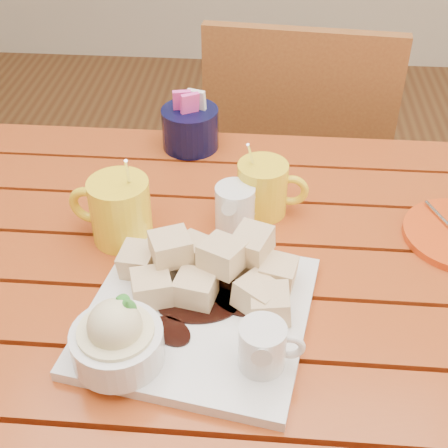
# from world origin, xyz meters

# --- Properties ---
(table) EXTENTS (1.20, 0.79, 0.75)m
(table) POSITION_xyz_m (0.00, 0.00, 0.64)
(table) COLOR #962F13
(table) RESTS_ON ground
(dessert_plate) EXTENTS (0.33, 0.33, 0.12)m
(dessert_plate) POSITION_xyz_m (-0.02, -0.13, 0.78)
(dessert_plate) COLOR white
(dessert_plate) RESTS_ON table
(coffee_mug_left) EXTENTS (0.13, 0.09, 0.16)m
(coffee_mug_left) POSITION_xyz_m (-0.15, 0.06, 0.80)
(coffee_mug_left) COLOR yellow
(coffee_mug_left) RESTS_ON table
(coffee_mug_right) EXTENTS (0.12, 0.08, 0.14)m
(coffee_mug_right) POSITION_xyz_m (0.07, 0.14, 0.80)
(coffee_mug_right) COLOR yellow
(coffee_mug_right) RESTS_ON table
(cream_pitcher) EXTENTS (0.09, 0.08, 0.08)m
(cream_pitcher) POSITION_xyz_m (0.03, 0.10, 0.79)
(cream_pitcher) COLOR white
(cream_pitcher) RESTS_ON table
(sugar_caddy) EXTENTS (0.11, 0.11, 0.12)m
(sugar_caddy) POSITION_xyz_m (-0.08, 0.34, 0.79)
(sugar_caddy) COLOR black
(sugar_caddy) RESTS_ON table
(chair_far) EXTENTS (0.46, 0.46, 0.90)m
(chair_far) POSITION_xyz_m (0.14, 0.67, 0.51)
(chair_far) COLOR brown
(chair_far) RESTS_ON ground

